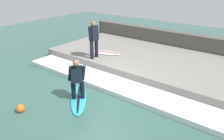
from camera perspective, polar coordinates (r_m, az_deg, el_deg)
ground_plane at (r=8.17m, az=-2.43°, el=-5.77°), size 28.00×28.00×0.00m
concrete_ledge at (r=10.63m, az=9.24°, el=2.49°), size 4.40×9.36×0.46m
back_wall at (r=12.63m, az=14.77°, el=7.19°), size 0.50×9.83×1.20m
wave_foam_crest at (r=8.52m, az=0.04°, el=-3.72°), size 1.19×8.89×0.19m
surfboard_riding at (r=7.78m, az=-8.74°, el=-7.42°), size 1.84×1.79×0.07m
surfer_riding at (r=7.40m, az=-9.13°, el=-1.98°), size 0.58×0.58×1.42m
surfer_waiting_near at (r=9.94m, az=-4.79°, el=8.41°), size 0.58×0.28×1.70m
surfboard_waiting_near at (r=10.79m, az=-1.89°, el=4.59°), size 1.00×1.71×0.07m
marker_buoy at (r=7.58m, az=-22.84°, el=-9.21°), size 0.26×0.26×0.26m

